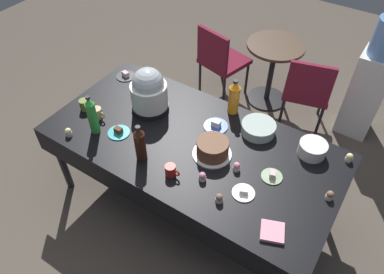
# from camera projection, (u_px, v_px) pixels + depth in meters

# --- Properties ---
(ground) EXTENTS (9.00, 9.00, 0.00)m
(ground) POSITION_uv_depth(u_px,v_px,m) (192.00, 200.00, 3.24)
(ground) COLOR brown
(potluck_table) EXTENTS (2.20, 1.10, 0.75)m
(potluck_table) POSITION_uv_depth(u_px,v_px,m) (192.00, 147.00, 2.75)
(potluck_table) COLOR black
(potluck_table) RESTS_ON ground
(frosted_layer_cake) EXTENTS (0.28, 0.28, 0.13)m
(frosted_layer_cake) POSITION_uv_depth(u_px,v_px,m) (212.00, 149.00, 2.57)
(frosted_layer_cake) COLOR silver
(frosted_layer_cake) RESTS_ON potluck_table
(slow_cooker) EXTENTS (0.30, 0.30, 0.38)m
(slow_cooker) POSITION_uv_depth(u_px,v_px,m) (149.00, 91.00, 2.84)
(slow_cooker) COLOR black
(slow_cooker) RESTS_ON potluck_table
(glass_salad_bowl) EXTENTS (0.26, 0.26, 0.08)m
(glass_salad_bowl) POSITION_uv_depth(u_px,v_px,m) (258.00, 128.00, 2.75)
(glass_salad_bowl) COLOR #B2C6BC
(glass_salad_bowl) RESTS_ON potluck_table
(ceramic_snack_bowl) EXTENTS (0.20, 0.20, 0.10)m
(ceramic_snack_bowl) POSITION_uv_depth(u_px,v_px,m) (312.00, 149.00, 2.59)
(ceramic_snack_bowl) COLOR silver
(ceramic_snack_bowl) RESTS_ON potluck_table
(dessert_plate_sage) EXTENTS (0.15, 0.15, 0.05)m
(dessert_plate_sage) POSITION_uv_depth(u_px,v_px,m) (272.00, 176.00, 2.46)
(dessert_plate_sage) COLOR #8CA87F
(dessert_plate_sage) RESTS_ON potluck_table
(dessert_plate_teal) EXTENTS (0.17, 0.17, 0.05)m
(dessert_plate_teal) POSITION_uv_depth(u_px,v_px,m) (119.00, 132.00, 2.76)
(dessert_plate_teal) COLOR teal
(dessert_plate_teal) RESTS_ON potluck_table
(dessert_plate_white) EXTENTS (0.15, 0.15, 0.04)m
(dessert_plate_white) POSITION_uv_depth(u_px,v_px,m) (243.00, 192.00, 2.37)
(dessert_plate_white) COLOR white
(dessert_plate_white) RESTS_ON potluck_table
(dessert_plate_charcoal) EXTENTS (0.17, 0.17, 0.05)m
(dessert_plate_charcoal) POSITION_uv_depth(u_px,v_px,m) (126.00, 75.00, 3.27)
(dessert_plate_charcoal) COLOR #2D2D33
(dessert_plate_charcoal) RESTS_ON potluck_table
(dessert_plate_cobalt) EXTENTS (0.19, 0.19, 0.06)m
(dessert_plate_cobalt) POSITION_uv_depth(u_px,v_px,m) (216.00, 125.00, 2.81)
(dessert_plate_cobalt) COLOR #2D4CB2
(dessert_plate_cobalt) RESTS_ON potluck_table
(cupcake_cocoa) EXTENTS (0.05, 0.05, 0.07)m
(cupcake_cocoa) POSITION_uv_depth(u_px,v_px,m) (68.00, 132.00, 2.73)
(cupcake_cocoa) COLOR beige
(cupcake_cocoa) RESTS_ON potluck_table
(cupcake_vanilla) EXTENTS (0.05, 0.05, 0.07)m
(cupcake_vanilla) POSITION_uv_depth(u_px,v_px,m) (330.00, 195.00, 2.33)
(cupcake_vanilla) COLOR beige
(cupcake_vanilla) RESTS_ON potluck_table
(cupcake_mint) EXTENTS (0.05, 0.05, 0.07)m
(cupcake_mint) POSITION_uv_depth(u_px,v_px,m) (202.00, 177.00, 2.43)
(cupcake_mint) COLOR beige
(cupcake_mint) RESTS_ON potluck_table
(cupcake_lemon) EXTENTS (0.05, 0.05, 0.07)m
(cupcake_lemon) POSITION_uv_depth(u_px,v_px,m) (237.00, 167.00, 2.49)
(cupcake_lemon) COLOR beige
(cupcake_lemon) RESTS_ON potluck_table
(cupcake_rose) EXTENTS (0.05, 0.05, 0.07)m
(cupcake_rose) POSITION_uv_depth(u_px,v_px,m) (349.00, 158.00, 2.55)
(cupcake_rose) COLOR beige
(cupcake_rose) RESTS_ON potluck_table
(cupcake_berry) EXTENTS (0.05, 0.05, 0.07)m
(cupcake_berry) POSITION_uv_depth(u_px,v_px,m) (219.00, 198.00, 2.31)
(cupcake_berry) COLOR beige
(cupcake_berry) RESTS_ON potluck_table
(soda_bottle_cola) EXTENTS (0.08, 0.08, 0.31)m
(soda_bottle_cola) POSITION_uv_depth(u_px,v_px,m) (140.00, 144.00, 2.49)
(soda_bottle_cola) COLOR #33190F
(soda_bottle_cola) RESTS_ON potluck_table
(soda_bottle_lime_soda) EXTENTS (0.07, 0.07, 0.33)m
(soda_bottle_lime_soda) POSITION_uv_depth(u_px,v_px,m) (92.00, 116.00, 2.68)
(soda_bottle_lime_soda) COLOR green
(soda_bottle_lime_soda) RESTS_ON potluck_table
(soda_bottle_orange_juice) EXTENTS (0.09, 0.09, 0.31)m
(soda_bottle_orange_juice) POSITION_uv_depth(u_px,v_px,m) (234.00, 98.00, 2.85)
(soda_bottle_orange_juice) COLOR orange
(soda_bottle_orange_juice) RESTS_ON potluck_table
(coffee_mug_tan) EXTENTS (0.12, 0.08, 0.09)m
(coffee_mug_tan) POSITION_uv_depth(u_px,v_px,m) (98.00, 113.00, 2.86)
(coffee_mug_tan) COLOR tan
(coffee_mug_tan) RESTS_ON potluck_table
(coffee_mug_olive) EXTENTS (0.12, 0.08, 0.09)m
(coffee_mug_olive) POSITION_uv_depth(u_px,v_px,m) (85.00, 105.00, 2.93)
(coffee_mug_olive) COLOR olive
(coffee_mug_olive) RESTS_ON potluck_table
(coffee_mug_red) EXTENTS (0.11, 0.07, 0.08)m
(coffee_mug_red) POSITION_uv_depth(u_px,v_px,m) (171.00, 170.00, 2.46)
(coffee_mug_red) COLOR #B2231E
(coffee_mug_red) RESTS_ON potluck_table
(paper_napkin_stack) EXTENTS (0.18, 0.18, 0.02)m
(paper_napkin_stack) POSITION_uv_depth(u_px,v_px,m) (272.00, 232.00, 2.16)
(paper_napkin_stack) COLOR pink
(paper_napkin_stack) RESTS_ON potluck_table
(maroon_chair_left) EXTENTS (0.53, 0.53, 0.85)m
(maroon_chair_left) POSITION_uv_depth(u_px,v_px,m) (220.00, 58.00, 3.95)
(maroon_chair_left) COLOR maroon
(maroon_chair_left) RESTS_ON ground
(maroon_chair_right) EXTENTS (0.53, 0.53, 0.85)m
(maroon_chair_right) POSITION_uv_depth(u_px,v_px,m) (307.00, 89.00, 3.57)
(maroon_chair_right) COLOR maroon
(maroon_chair_right) RESTS_ON ground
(round_cafe_table) EXTENTS (0.60, 0.60, 0.72)m
(round_cafe_table) POSITION_uv_depth(u_px,v_px,m) (273.00, 63.00, 3.88)
(round_cafe_table) COLOR #473323
(round_cafe_table) RESTS_ON ground
(water_cooler) EXTENTS (0.32, 0.32, 1.24)m
(water_cooler) POSITION_uv_depth(u_px,v_px,m) (370.00, 83.00, 3.48)
(water_cooler) COLOR silver
(water_cooler) RESTS_ON ground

